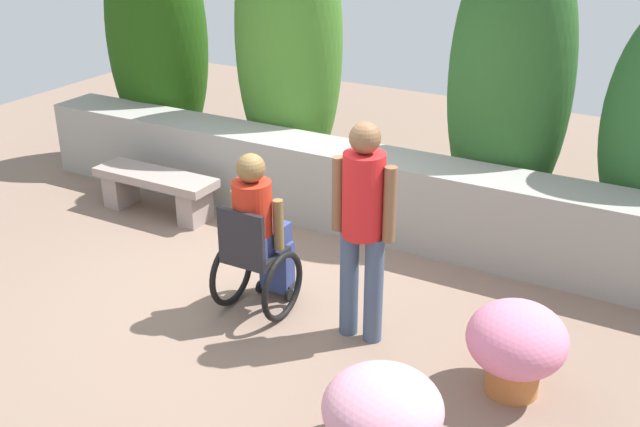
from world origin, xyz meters
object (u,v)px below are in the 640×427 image
at_px(stone_bench, 156,188).
at_px(flower_pot_terracotta_by_wall, 516,344).
at_px(flower_pot_purple_near, 382,413).
at_px(person_in_wheelchair, 258,238).
at_px(person_standing_companion, 363,219).

distance_m(stone_bench, flower_pot_terracotta_by_wall, 4.16).
height_order(flower_pot_purple_near, flower_pot_terracotta_by_wall, flower_pot_terracotta_by_wall).
relative_size(person_in_wheelchair, flower_pot_terracotta_by_wall, 2.00).
distance_m(person_in_wheelchair, flower_pot_purple_near, 1.91).
bearing_deg(person_standing_companion, flower_pot_purple_near, -71.79).
xyz_separation_m(person_standing_companion, flower_pot_purple_near, (0.68, -1.09, -0.66)).
relative_size(person_standing_companion, flower_pot_terracotta_by_wall, 2.52).
bearing_deg(person_in_wheelchair, person_standing_companion, 6.71).
xyz_separation_m(person_in_wheelchair, flower_pot_terracotta_by_wall, (2.07, -0.06, -0.25)).
height_order(stone_bench, flower_pot_purple_near, flower_pot_purple_near).
bearing_deg(stone_bench, flower_pot_terracotta_by_wall, -13.17).
bearing_deg(flower_pot_purple_near, person_standing_companion, 122.01).
relative_size(flower_pot_purple_near, flower_pot_terracotta_by_wall, 1.08).
distance_m(person_in_wheelchair, flower_pot_terracotta_by_wall, 2.08).
distance_m(stone_bench, person_in_wheelchair, 2.24).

